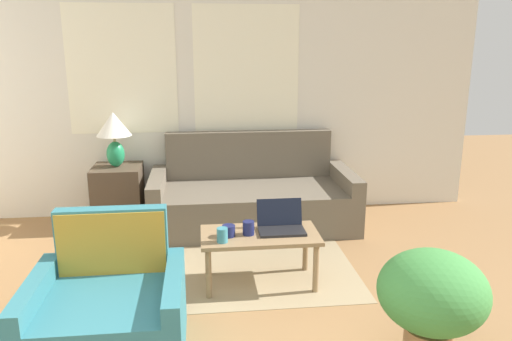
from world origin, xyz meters
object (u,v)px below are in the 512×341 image
cup_navy (248,228)px  table_lamp (114,131)px  laptop (281,224)px  potted_plant (432,296)px  couch (252,199)px  cup_yellow (229,231)px  cup_white (222,235)px  armchair (109,314)px  coffee_table (260,240)px

cup_navy → table_lamp: bearing=129.3°
laptop → potted_plant: potted_plant is taller
couch → table_lamp: table_lamp is taller
laptop → cup_yellow: bearing=-169.3°
couch → cup_white: bearing=-104.4°
couch → table_lamp: size_ratio=3.72×
table_lamp → cup_navy: bearing=-50.7°
potted_plant → cup_navy: bearing=130.8°
cup_white → cup_navy: bearing=31.3°
armchair → table_lamp: size_ratio=1.62×
couch → cup_white: couch is taller
cup_navy → cup_white: cup_white is taller
coffee_table → cup_navy: cup_navy is taller
couch → potted_plant: couch is taller
table_lamp → coffee_table: table_lamp is taller
cup_white → potted_plant: size_ratio=0.15×
cup_yellow → potted_plant: (1.09, -1.07, -0.02)m
coffee_table → armchair: bearing=-142.1°
armchair → cup_yellow: (0.76, 0.75, 0.21)m
cup_yellow → potted_plant: 1.53m
laptop → cup_navy: laptop is taller
cup_white → couch: bearing=75.6°
armchair → couch: bearing=62.6°
table_lamp → coffee_table: 2.02m
couch → laptop: couch is taller
potted_plant → couch: bearing=107.8°
cup_yellow → table_lamp: bearing=125.2°
laptop → cup_white: laptop is taller
coffee_table → cup_navy: 0.14m
laptop → cup_white: bearing=-158.2°
cup_yellow → cup_white: 0.12m
cup_navy → cup_yellow: 0.15m
couch → coffee_table: (-0.08, -1.31, 0.10)m
armchair → table_lamp: (-0.27, 2.22, 0.73)m
cup_navy → cup_yellow: bearing=-173.7°
cup_white → armchair: bearing=-137.8°
cup_navy → cup_white: size_ratio=0.98×
laptop → potted_plant: size_ratio=0.51×
cup_navy → cup_white: (-0.20, -0.12, 0.00)m
coffee_table → potted_plant: size_ratio=1.29×
table_lamp → coffee_table: size_ratio=0.61×
cup_white → potted_plant: potted_plant is taller
couch → cup_navy: size_ratio=19.22×
couch → armchair: 2.35m
couch → laptop: bearing=-85.9°
table_lamp → laptop: bearing=-43.9°
armchair → coffee_table: armchair is taller
coffee_table → cup_white: cup_white is taller
armchair → cup_yellow: 1.09m
cup_navy → potted_plant: size_ratio=0.15×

